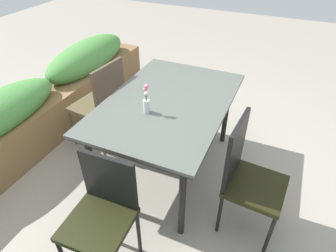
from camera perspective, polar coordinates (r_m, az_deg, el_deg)
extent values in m
plane|color=gray|center=(2.89, 0.63, -8.91)|extent=(12.00, 12.00, 0.00)
cube|color=#4C514C|center=(2.46, 0.00, 4.82)|extent=(1.48, 1.00, 0.03)
cube|color=black|center=(2.47, 0.00, 4.32)|extent=(1.45, 0.98, 0.02)
cylinder|color=black|center=(2.16, 2.83, -14.68)|extent=(0.05, 0.05, 0.76)
cylinder|color=black|center=(3.09, 11.48, 2.64)|extent=(0.05, 0.05, 0.76)
cylinder|color=black|center=(2.45, -14.69, -8.46)|extent=(0.05, 0.05, 0.76)
cylinder|color=black|center=(3.29, -1.80, 5.74)|extent=(0.05, 0.05, 0.76)
cube|color=brown|center=(3.09, -13.96, 3.95)|extent=(0.49, 0.49, 0.04)
cube|color=#4C3D2D|center=(2.83, -11.54, 7.27)|extent=(0.42, 0.07, 0.49)
cylinder|color=#4C3D2D|center=(3.23, -18.41, -0.34)|extent=(0.03, 0.03, 0.44)
cylinder|color=#4C3D2D|center=(3.45, -13.74, 3.17)|extent=(0.03, 0.03, 0.44)
cylinder|color=#4C3D2D|center=(2.98, -12.94, -2.66)|extent=(0.03, 0.03, 0.44)
cylinder|color=#4C3D2D|center=(3.22, -8.32, 1.27)|extent=(0.03, 0.03, 0.44)
cube|color=black|center=(1.96, -13.78, -18.41)|extent=(0.42, 0.42, 0.04)
cube|color=black|center=(1.89, -11.64, -10.56)|extent=(0.05, 0.38, 0.40)
cylinder|color=black|center=(2.18, -5.85, -20.34)|extent=(0.03, 0.03, 0.48)
cylinder|color=black|center=(2.31, -14.27, -17.10)|extent=(0.03, 0.03, 0.48)
cube|color=black|center=(2.26, 17.04, -11.41)|extent=(0.45, 0.45, 0.04)
cube|color=black|center=(2.10, 13.27, -4.84)|extent=(0.40, 0.06, 0.52)
cylinder|color=black|center=(2.55, 21.35, -13.19)|extent=(0.03, 0.03, 0.43)
cylinder|color=black|center=(2.31, 19.52, -19.73)|extent=(0.03, 0.03, 0.43)
cylinder|color=black|center=(2.57, 13.13, -10.68)|extent=(0.03, 0.03, 0.43)
cylinder|color=black|center=(2.33, 10.20, -16.82)|extent=(0.03, 0.03, 0.43)
cylinder|color=silver|center=(2.28, -4.31, 3.95)|extent=(0.05, 0.05, 0.11)
cylinder|color=#2D662D|center=(2.23, -4.24, 6.05)|extent=(0.01, 0.01, 0.16)
sphere|color=pink|center=(2.19, -4.33, 7.84)|extent=(0.04, 0.04, 0.04)
cylinder|color=#2D662D|center=(2.24, -4.51, 5.80)|extent=(0.01, 0.01, 0.14)
sphere|color=pink|center=(2.20, -4.59, 7.33)|extent=(0.03, 0.03, 0.03)
cylinder|color=#2D662D|center=(2.23, -4.30, 5.29)|extent=(0.01, 0.01, 0.11)
sphere|color=white|center=(2.20, -4.36, 6.50)|extent=(0.03, 0.03, 0.03)
cube|color=brown|center=(3.63, -21.47, 3.51)|extent=(3.16, 0.54, 0.47)
ellipsoid|color=#47843D|center=(3.93, -15.75, 13.13)|extent=(1.42, 0.48, 0.40)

